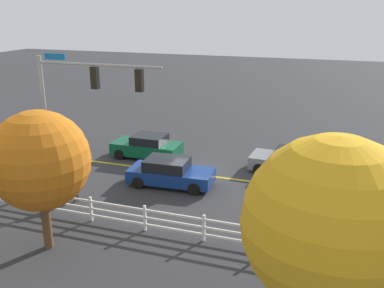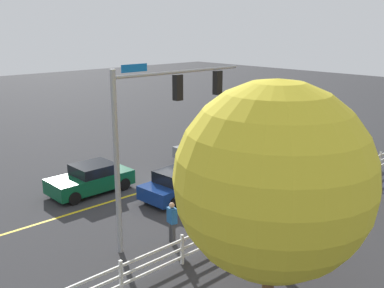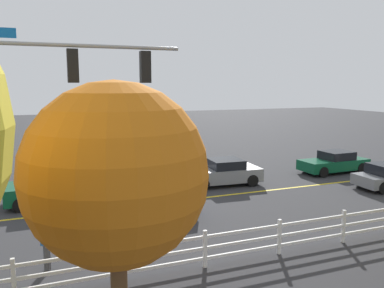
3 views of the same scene
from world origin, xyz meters
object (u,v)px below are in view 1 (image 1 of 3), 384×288
object	(u,v)px
car_0	(288,161)
car_2	(170,173)
car_4	(147,146)
pedestrian	(75,184)
tree_2	(39,161)
tree_0	(332,224)

from	to	relation	value
car_0	car_2	distance (m)	6.85
car_4	car_0	bearing A→B (deg)	-178.73
pedestrian	tree_2	distance (m)	4.97
car_0	tree_0	xyz separation A→B (m)	(-2.53, 13.35, 3.24)
car_2	tree_2	distance (m)	8.20
tree_0	car_0	bearing A→B (deg)	-79.29
car_4	car_2	bearing A→B (deg)	129.16
car_2	car_4	xyz separation A→B (m)	(3.00, -3.64, 0.01)
car_0	tree_2	bearing A→B (deg)	58.44
car_0	tree_0	world-z (taller)	tree_0
car_0	tree_0	distance (m)	13.97
car_2	pedestrian	distance (m)	4.93
car_4	tree_0	bearing A→B (deg)	130.12
tree_0	tree_2	distance (m)	10.59
pedestrian	car_4	bearing A→B (deg)	-84.65
car_0	tree_0	size ratio (longest dim) A/B	0.68
tree_2	car_2	bearing A→B (deg)	-106.67
car_4	tree_2	size ratio (longest dim) A/B	0.77
pedestrian	car_0	bearing A→B (deg)	-131.74
car_0	car_2	bearing A→B (deg)	37.90
car_2	tree_2	xyz separation A→B (m)	(2.20, 7.34, 2.92)
car_0	tree_2	world-z (taller)	tree_2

